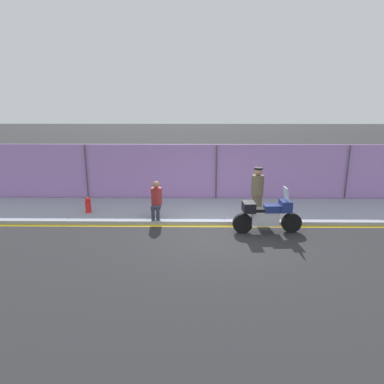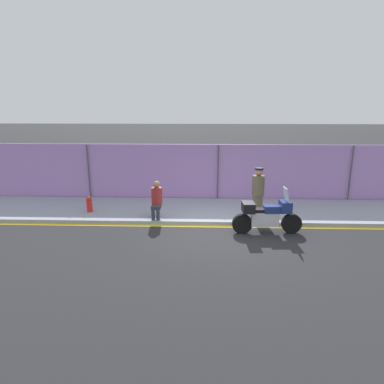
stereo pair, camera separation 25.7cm
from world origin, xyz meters
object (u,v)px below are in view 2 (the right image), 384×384
Objects in this scene: motorcycle at (267,215)px; person_seated_on_curb at (157,198)px; fire_hydrant at (89,204)px; officer_standing at (258,191)px.

motorcycle is 3.72m from person_seated_on_curb.
motorcycle reaches higher than fire_hydrant.
person_seated_on_curb is 2.60m from fire_hydrant.
officer_standing reaches higher than fire_hydrant.
motorcycle is at bearing -14.81° from fire_hydrant.
officer_standing is (-0.06, 1.50, 0.38)m from motorcycle.
motorcycle is 6.28m from fire_hydrant.
person_seated_on_curb is 2.20× the size of fire_hydrant.
fire_hydrant is at bearing 168.79° from person_seated_on_curb.
officer_standing is 3.52m from person_seated_on_curb.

